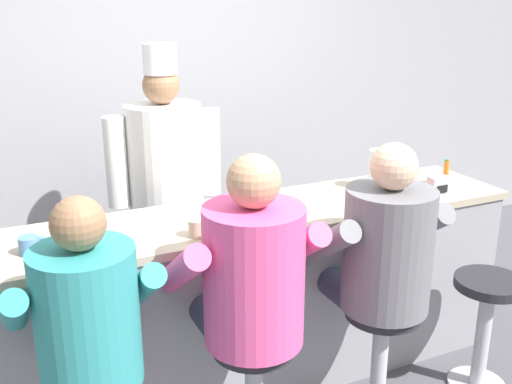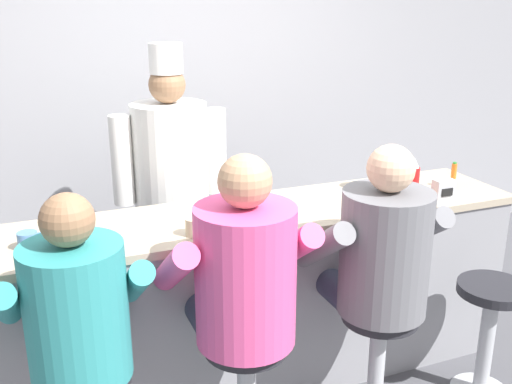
{
  "view_description": "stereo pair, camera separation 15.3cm",
  "coord_description": "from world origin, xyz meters",
  "px_view_note": "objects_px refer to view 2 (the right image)",
  "views": [
    {
      "loc": [
        -1.26,
        -2.32,
        2.05
      ],
      "look_at": [
        -0.06,
        0.28,
        1.1
      ],
      "focal_mm": 42.0,
      "sensor_mm": 36.0,
      "label": 1
    },
    {
      "loc": [
        -1.12,
        -2.38,
        2.05
      ],
      "look_at": [
        -0.06,
        0.28,
        1.1
      ],
      "focal_mm": 42.0,
      "sensor_mm": 36.0,
      "label": 2
    }
  ],
  "objects_px": {
    "cook_in_whites_near": "(171,180)",
    "diner_seated_teal": "(77,322)",
    "breakfast_plate": "(87,245)",
    "coffee_mug_blue": "(29,240)",
    "napkin_dispenser_chrome": "(443,191)",
    "empty_stool_round": "(489,322)",
    "mustard_bottle_yellow": "(392,189)",
    "diner_seated_grey": "(380,260)",
    "coffee_mug_tan": "(195,227)",
    "hot_sauce_bottle_orange": "(453,175)",
    "water_pitcher_clear": "(384,171)",
    "cereal_bowl": "(274,204)",
    "diner_seated_pink": "(243,282)",
    "ketchup_bottle_red": "(413,181)"
  },
  "relations": [
    {
      "from": "cook_in_whites_near",
      "to": "diner_seated_teal",
      "type": "bearing_deg",
      "value": -118.59
    },
    {
      "from": "empty_stool_round",
      "to": "mustard_bottle_yellow",
      "type": "bearing_deg",
      "value": 132.11
    },
    {
      "from": "water_pitcher_clear",
      "to": "cereal_bowl",
      "type": "xyz_separation_m",
      "value": [
        -0.7,
        -0.05,
        -0.09
      ]
    },
    {
      "from": "empty_stool_round",
      "to": "cook_in_whites_near",
      "type": "height_order",
      "value": "cook_in_whites_near"
    },
    {
      "from": "breakfast_plate",
      "to": "diner_seated_grey",
      "type": "bearing_deg",
      "value": -18.55
    },
    {
      "from": "diner_seated_teal",
      "to": "cook_in_whites_near",
      "type": "bearing_deg",
      "value": 61.41
    },
    {
      "from": "mustard_bottle_yellow",
      "to": "cereal_bowl",
      "type": "distance_m",
      "value": 0.62
    },
    {
      "from": "coffee_mug_blue",
      "to": "diner_seated_teal",
      "type": "xyz_separation_m",
      "value": [
        0.14,
        -0.51,
        -0.16
      ]
    },
    {
      "from": "diner_seated_pink",
      "to": "mustard_bottle_yellow",
      "type": "bearing_deg",
      "value": 21.03
    },
    {
      "from": "ketchup_bottle_red",
      "to": "breakfast_plate",
      "type": "relative_size",
      "value": 0.98
    },
    {
      "from": "mustard_bottle_yellow",
      "to": "diner_seated_grey",
      "type": "relative_size",
      "value": 0.15
    },
    {
      "from": "hot_sauce_bottle_orange",
      "to": "empty_stool_round",
      "type": "xyz_separation_m",
      "value": [
        -0.16,
        -0.57,
        -0.62
      ]
    },
    {
      "from": "water_pitcher_clear",
      "to": "coffee_mug_tan",
      "type": "bearing_deg",
      "value": -168.53
    },
    {
      "from": "water_pitcher_clear",
      "to": "diner_seated_teal",
      "type": "relative_size",
      "value": 0.17
    },
    {
      "from": "mustard_bottle_yellow",
      "to": "water_pitcher_clear",
      "type": "bearing_deg",
      "value": 64.39
    },
    {
      "from": "coffee_mug_blue",
      "to": "diner_seated_pink",
      "type": "height_order",
      "value": "diner_seated_pink"
    },
    {
      "from": "diner_seated_teal",
      "to": "diner_seated_pink",
      "type": "distance_m",
      "value": 0.68
    },
    {
      "from": "breakfast_plate",
      "to": "cook_in_whites_near",
      "type": "bearing_deg",
      "value": 54.93
    },
    {
      "from": "hot_sauce_bottle_orange",
      "to": "diner_seated_grey",
      "type": "height_order",
      "value": "diner_seated_grey"
    },
    {
      "from": "cereal_bowl",
      "to": "cook_in_whites_near",
      "type": "distance_m",
      "value": 0.79
    },
    {
      "from": "ketchup_bottle_red",
      "to": "breakfast_plate",
      "type": "distance_m",
      "value": 1.71
    },
    {
      "from": "ketchup_bottle_red",
      "to": "cook_in_whites_near",
      "type": "height_order",
      "value": "cook_in_whites_near"
    },
    {
      "from": "breakfast_plate",
      "to": "coffee_mug_tan",
      "type": "xyz_separation_m",
      "value": [
        0.49,
        -0.03,
        0.03
      ]
    },
    {
      "from": "hot_sauce_bottle_orange",
      "to": "diner_seated_grey",
      "type": "relative_size",
      "value": 0.11
    },
    {
      "from": "hot_sauce_bottle_orange",
      "to": "coffee_mug_tan",
      "type": "distance_m",
      "value": 1.6
    },
    {
      "from": "coffee_mug_tan",
      "to": "diner_seated_teal",
      "type": "height_order",
      "value": "diner_seated_teal"
    },
    {
      "from": "breakfast_plate",
      "to": "napkin_dispenser_chrome",
      "type": "xyz_separation_m",
      "value": [
        1.87,
        -0.07,
        0.05
      ]
    },
    {
      "from": "cereal_bowl",
      "to": "napkin_dispenser_chrome",
      "type": "distance_m",
      "value": 0.93
    },
    {
      "from": "water_pitcher_clear",
      "to": "coffee_mug_blue",
      "type": "relative_size",
      "value": 1.75
    },
    {
      "from": "cereal_bowl",
      "to": "coffee_mug_tan",
      "type": "height_order",
      "value": "coffee_mug_tan"
    },
    {
      "from": "breakfast_plate",
      "to": "diner_seated_grey",
      "type": "relative_size",
      "value": 0.17
    },
    {
      "from": "cook_in_whites_near",
      "to": "water_pitcher_clear",
      "type": "bearing_deg",
      "value": -30.97
    },
    {
      "from": "hot_sauce_bottle_orange",
      "to": "empty_stool_round",
      "type": "distance_m",
      "value": 0.85
    },
    {
      "from": "diner_seated_teal",
      "to": "diner_seated_pink",
      "type": "xyz_separation_m",
      "value": [
        0.67,
        0.0,
        0.04
      ]
    },
    {
      "from": "breakfast_plate",
      "to": "coffee_mug_blue",
      "type": "distance_m",
      "value": 0.25
    },
    {
      "from": "diner_seated_teal",
      "to": "cereal_bowl",
      "type": "bearing_deg",
      "value": 28.72
    },
    {
      "from": "napkin_dispenser_chrome",
      "to": "empty_stool_round",
      "type": "xyz_separation_m",
      "value": [
        0.06,
        -0.39,
        -0.61
      ]
    },
    {
      "from": "water_pitcher_clear",
      "to": "coffee_mug_tan",
      "type": "relative_size",
      "value": 1.76
    },
    {
      "from": "mustard_bottle_yellow",
      "to": "diner_seated_grey",
      "type": "bearing_deg",
      "value": -128.73
    },
    {
      "from": "hot_sauce_bottle_orange",
      "to": "cereal_bowl",
      "type": "xyz_separation_m",
      "value": [
        -1.11,
        0.05,
        -0.05
      ]
    },
    {
      "from": "coffee_mug_tan",
      "to": "diner_seated_teal",
      "type": "bearing_deg",
      "value": -146.34
    },
    {
      "from": "coffee_mug_blue",
      "to": "cook_in_whites_near",
      "type": "relative_size",
      "value": 0.07
    },
    {
      "from": "coffee_mug_tan",
      "to": "diner_seated_teal",
      "type": "xyz_separation_m",
      "value": [
        -0.59,
        -0.39,
        -0.16
      ]
    },
    {
      "from": "hot_sauce_bottle_orange",
      "to": "napkin_dispenser_chrome",
      "type": "height_order",
      "value": "hot_sauce_bottle_orange"
    },
    {
      "from": "coffee_mug_blue",
      "to": "diner_seated_pink",
      "type": "bearing_deg",
      "value": -31.98
    },
    {
      "from": "hot_sauce_bottle_orange",
      "to": "water_pitcher_clear",
      "type": "distance_m",
      "value": 0.42
    },
    {
      "from": "coffee_mug_blue",
      "to": "diner_seated_teal",
      "type": "distance_m",
      "value": 0.55
    },
    {
      "from": "diner_seated_grey",
      "to": "diner_seated_pink",
      "type": "bearing_deg",
      "value": 179.89
    },
    {
      "from": "breakfast_plate",
      "to": "coffee_mug_tan",
      "type": "relative_size",
      "value": 1.93
    },
    {
      "from": "mustard_bottle_yellow",
      "to": "empty_stool_round",
      "type": "height_order",
      "value": "mustard_bottle_yellow"
    }
  ]
}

